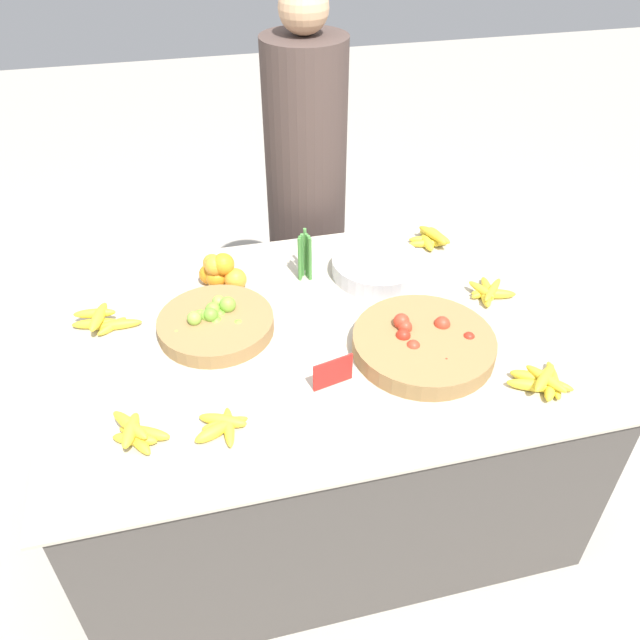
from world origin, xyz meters
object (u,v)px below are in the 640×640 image
(lime_bowl, at_px, (216,323))
(tomato_basket, at_px, (424,344))
(metal_bowl, at_px, (377,267))
(vendor_person, at_px, (307,205))
(price_sign, at_px, (333,372))

(lime_bowl, height_order, tomato_basket, tomato_basket)
(metal_bowl, bearing_deg, vendor_person, 101.85)
(lime_bowl, bearing_deg, tomato_basket, -22.66)
(lime_bowl, relative_size, tomato_basket, 0.85)
(price_sign, bearing_deg, vendor_person, 67.94)
(vendor_person, bearing_deg, price_sign, -98.74)
(lime_bowl, height_order, vendor_person, vendor_person)
(lime_bowl, xyz_separation_m, tomato_basket, (0.61, -0.26, 0.00))
(tomato_basket, height_order, vendor_person, vendor_person)
(tomato_basket, height_order, metal_bowl, tomato_basket)
(lime_bowl, height_order, metal_bowl, lime_bowl)
(vendor_person, bearing_deg, tomato_basket, -82.60)
(lime_bowl, distance_m, metal_bowl, 0.63)
(tomato_basket, relative_size, vendor_person, 0.27)
(tomato_basket, distance_m, vendor_person, 1.06)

